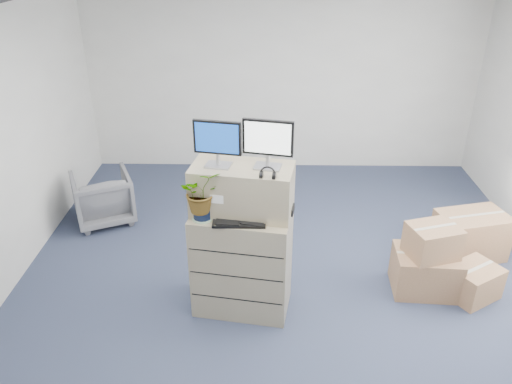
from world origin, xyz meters
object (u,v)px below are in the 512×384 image
filing_cabinet_lower (242,261)px  monitor_left (217,141)px  water_bottle (248,201)px  potted_plant (202,196)px  monitor_right (268,141)px  office_chair (103,195)px  keyboard (239,222)px

filing_cabinet_lower → monitor_left: monitor_left is taller
filing_cabinet_lower → water_bottle: bearing=27.9°
water_bottle → potted_plant: potted_plant is taller
monitor_left → monitor_right: (0.45, -0.02, 0.01)m
water_bottle → office_chair: (-1.98, 1.67, -0.85)m
water_bottle → potted_plant: bearing=-164.0°
monitor_right → potted_plant: monitor_right is taller
monitor_left → potted_plant: bearing=-122.0°
filing_cabinet_lower → monitor_right: (0.24, 0.03, 1.27)m
monitor_right → water_bottle: 0.62m
monitor_right → office_chair: monitor_right is taller
keyboard → water_bottle: bearing=69.1°
monitor_right → filing_cabinet_lower: bearing=-160.0°
monitor_left → monitor_right: monitor_right is taller
keyboard → filing_cabinet_lower: bearing=85.3°
water_bottle → filing_cabinet_lower: bearing=-161.6°
monitor_left → potted_plant: size_ratio=0.83×
monitor_right → water_bottle: monitor_right is taller
water_bottle → potted_plant: 0.44m
office_chair → potted_plant: bearing=106.8°
keyboard → potted_plant: 0.41m
filing_cabinet_lower → monitor_left: 1.27m
monitor_right → potted_plant: bearing=-155.4°
keyboard → potted_plant: bearing=168.2°
monitor_right → potted_plant: 0.78m
water_bottle → potted_plant: size_ratio=0.49×
monitor_left → office_chair: monitor_left is taller
monitor_left → keyboard: bearing=-38.9°
keyboard → monitor_right: bearing=38.8°
filing_cabinet_lower → potted_plant: bearing=-154.9°
monitor_left → potted_plant: monitor_left is taller
monitor_left → water_bottle: (0.27, -0.04, -0.58)m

